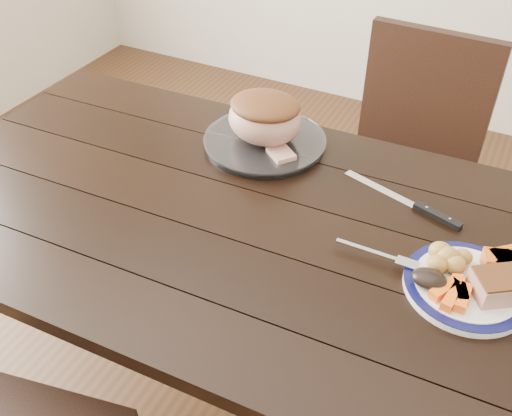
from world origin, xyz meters
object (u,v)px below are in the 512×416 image
at_px(dining_table, 231,239).
at_px(pork_slice, 499,286).
at_px(dinner_plate, 466,287).
at_px(roast_joint, 265,119).
at_px(carving_knife, 422,209).
at_px(chair_far, 407,160).
at_px(fork, 382,255).
at_px(serving_platter, 265,143).

distance_m(dining_table, pork_slice, 0.62).
distance_m(dinner_plate, roast_joint, 0.67).
xyz_separation_m(roast_joint, carving_knife, (0.46, -0.08, -0.08)).
bearing_deg(dining_table, chair_far, 70.70).
height_order(dining_table, roast_joint, roast_joint).
xyz_separation_m(pork_slice, fork, (-0.23, 0.00, -0.02)).
height_order(fork, roast_joint, roast_joint).
distance_m(serving_platter, roast_joint, 0.07).
bearing_deg(dining_table, carving_knife, 26.85).
height_order(dining_table, carving_knife, carving_knife).
bearing_deg(dinner_plate, dining_table, 179.63).
relative_size(serving_platter, roast_joint, 1.62).
bearing_deg(fork, chair_far, 98.51).
relative_size(dining_table, fork, 9.19).
distance_m(pork_slice, fork, 0.23).
height_order(dinner_plate, carving_knife, dinner_plate).
bearing_deg(pork_slice, fork, 179.34).
distance_m(serving_platter, pork_slice, 0.72).
bearing_deg(serving_platter, dining_table, -79.93).
relative_size(chair_far, dinner_plate, 3.73).
relative_size(serving_platter, carving_knife, 1.04).
height_order(chair_far, serving_platter, chair_far).
distance_m(dinner_plate, carving_knife, 0.25).
distance_m(dinner_plate, pork_slice, 0.06).
relative_size(chair_far, fork, 5.24).
bearing_deg(chair_far, dinner_plate, 113.70).
xyz_separation_m(chair_far, carving_knife, (0.15, -0.53, 0.23)).
height_order(pork_slice, roast_joint, roast_joint).
distance_m(pork_slice, roast_joint, 0.72).
xyz_separation_m(serving_platter, carving_knife, (0.46, -0.08, -0.00)).
relative_size(dinner_plate, carving_knife, 0.80).
xyz_separation_m(chair_far, fork, (0.11, -0.74, 0.25)).
bearing_deg(roast_joint, dinner_plate, -26.01).
xyz_separation_m(dinner_plate, carving_knife, (-0.14, 0.21, -0.00)).
bearing_deg(roast_joint, dining_table, -79.93).
height_order(serving_platter, carving_knife, serving_platter).
xyz_separation_m(chair_far, pork_slice, (0.34, -0.75, 0.27)).
relative_size(dining_table, roast_joint, 8.13).
bearing_deg(chair_far, roast_joint, 57.89).
height_order(dining_table, dinner_plate, dinner_plate).
height_order(dinner_plate, serving_platter, serving_platter).
bearing_deg(fork, serving_platter, 145.05).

